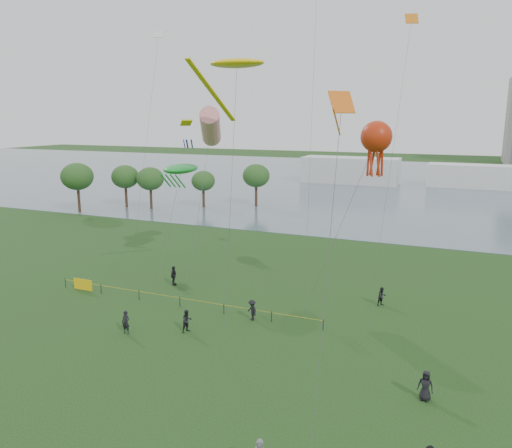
% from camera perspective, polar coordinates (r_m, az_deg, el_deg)
% --- Properties ---
extents(ground_plane, '(400.00, 400.00, 0.00)m').
position_cam_1_polar(ground_plane, '(28.60, -8.32, -19.94)').
color(ground_plane, black).
extents(lake, '(400.00, 120.00, 0.08)m').
position_cam_1_polar(lake, '(122.19, 16.70, 4.51)').
color(lake, slate).
rests_on(lake, ground_plane).
extents(pavilion_left, '(22.00, 8.00, 6.00)m').
position_cam_1_polar(pavilion_left, '(118.84, 10.73, 6.05)').
color(pavilion_left, silver).
rests_on(pavilion_left, ground_plane).
extents(pavilion_right, '(18.00, 7.00, 5.00)m').
position_cam_1_polar(pavilion_right, '(119.24, 23.37, 5.05)').
color(pavilion_right, silver).
rests_on(pavilion_right, ground_plane).
extents(trees, '(29.08, 21.25, 8.00)m').
position_cam_1_polar(trees, '(84.95, -11.41, 5.23)').
color(trees, '#352318').
rests_on(trees, ground_plane).
extents(fence, '(24.07, 0.07, 1.05)m').
position_cam_1_polar(fence, '(44.83, -15.44, -7.30)').
color(fence, black).
rests_on(fence, ground_plane).
extents(spectator_a, '(0.89, 0.99, 1.65)m').
position_cam_1_polar(spectator_a, '(36.71, -7.87, -10.92)').
color(spectator_a, black).
rests_on(spectator_a, ground_plane).
extents(spectator_b, '(1.20, 1.11, 1.62)m').
position_cam_1_polar(spectator_b, '(38.32, -0.45, -9.82)').
color(spectator_b, black).
rests_on(spectator_b, ground_plane).
extents(spectator_c, '(0.59, 1.10, 1.78)m').
position_cam_1_polar(spectator_c, '(46.59, -9.40, -5.84)').
color(spectator_c, black).
rests_on(spectator_c, ground_plane).
extents(spectator_d, '(0.90, 0.65, 1.72)m').
position_cam_1_polar(spectator_d, '(29.90, 18.81, -17.08)').
color(spectator_d, black).
rests_on(spectator_d, ground_plane).
extents(spectator_f, '(0.62, 0.41, 1.71)m').
position_cam_1_polar(spectator_f, '(37.27, -14.65, -10.81)').
color(spectator_f, black).
rests_on(spectator_f, ground_plane).
extents(spectator_g, '(0.95, 0.96, 1.56)m').
position_cam_1_polar(spectator_g, '(42.43, 14.19, -8.03)').
color(spectator_g, black).
rests_on(spectator_g, ground_plane).
extents(kite_stingray, '(4.52, 9.89, 19.62)m').
position_cam_1_polar(kite_stingray, '(41.04, -2.30, 17.75)').
color(kite_stingray, '#3F3F42').
extents(kite_windsock, '(4.30, 10.72, 16.16)m').
position_cam_1_polar(kite_windsock, '(49.22, -5.24, 11.00)').
color(kite_windsock, '#3F3F42').
extents(kite_creature, '(2.68, 8.32, 10.63)m').
position_cam_1_polar(kite_creature, '(49.85, -8.59, 6.23)').
color(kite_creature, '#3F3F42').
extents(kite_octopus, '(5.61, 4.29, 14.88)m').
position_cam_1_polar(kite_octopus, '(38.01, 13.59, 9.57)').
color(kite_octopus, '#3F3F42').
extents(kite_delta, '(1.82, 9.03, 16.45)m').
position_cam_1_polar(kite_delta, '(25.93, 9.55, 11.61)').
color(kite_delta, '#3F3F42').
extents(small_kites, '(24.04, 7.68, 6.17)m').
position_cam_1_polar(small_kites, '(45.71, 3.36, 23.34)').
color(small_kites, white).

